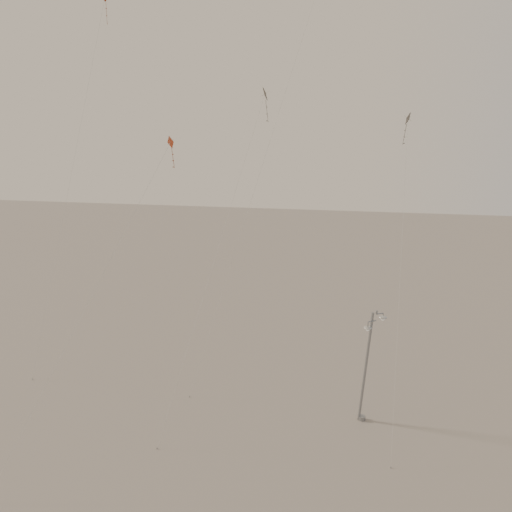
# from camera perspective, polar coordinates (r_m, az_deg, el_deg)

# --- Properties ---
(ground) EXTENTS (160.00, 160.00, 0.00)m
(ground) POSITION_cam_1_polar(r_m,az_deg,el_deg) (32.73, -5.93, -22.80)
(ground) COLOR gray
(ground) RESTS_ON ground
(street_lamp) EXTENTS (1.48, 1.06, 8.19)m
(street_lamp) POSITION_cam_1_polar(r_m,az_deg,el_deg) (34.78, 12.62, -11.90)
(street_lamp) COLOR gray
(street_lamp) RESTS_ON ground
(kite_0) EXTENTS (4.42, 10.77, 29.95)m
(kite_0) POSITION_cam_1_polar(r_m,az_deg,el_deg) (44.99, -18.34, 19.27)
(kite_0) COLOR maroon
(kite_0) RESTS_ON ground
(kite_1) EXTENTS (5.73, 9.58, 22.04)m
(kite_1) POSITION_cam_1_polar(r_m,az_deg,el_deg) (33.47, -1.21, 10.91)
(kite_1) COLOR black
(kite_1) RESTS_ON ground
(kite_3) EXTENTS (8.71, 9.45, 19.15)m
(kite_3) POSITION_cam_1_polar(r_m,az_deg,el_deg) (29.74, -14.05, 4.00)
(kite_3) COLOR maroon
(kite_3) RESTS_ON ground
(kite_4) EXTENTS (0.48, 8.54, 20.45)m
(kite_4) POSITION_cam_1_polar(r_m,az_deg,el_deg) (33.00, 16.58, 7.33)
(kite_4) COLOR black
(kite_4) RESTS_ON ground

